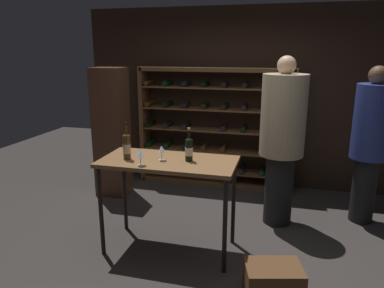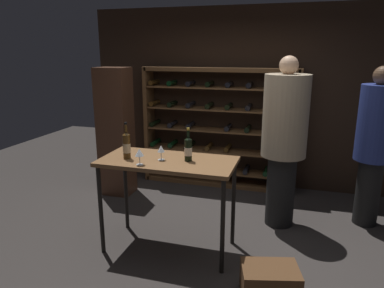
{
  "view_description": "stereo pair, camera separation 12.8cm",
  "coord_description": "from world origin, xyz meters",
  "px_view_note": "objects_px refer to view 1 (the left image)",
  "views": [
    {
      "loc": [
        0.72,
        -3.31,
        2.06
      ],
      "look_at": [
        -0.19,
        0.19,
        1.11
      ],
      "focal_mm": 33.4,
      "sensor_mm": 36.0,
      "label": 1
    },
    {
      "loc": [
        0.85,
        -3.28,
        2.06
      ],
      "look_at": [
        -0.19,
        0.19,
        1.11
      ],
      "focal_mm": 33.4,
      "sensor_mm": 36.0,
      "label": 2
    }
  ],
  "objects_px": {
    "tasting_table": "(168,170)",
    "wine_crate": "(273,281)",
    "wine_rack": "(214,128)",
    "display_cabinet": "(112,133)",
    "wine_bottle_green_slim": "(127,146)",
    "wine_bottle_amber_reserve": "(189,149)",
    "wine_glass_stemmed_right": "(162,150)",
    "wine_glass_stemmed_center": "(140,154)",
    "person_guest_plum_blouse": "(282,135)",
    "person_bystander_red_print": "(370,139)"
  },
  "relations": [
    {
      "from": "wine_bottle_green_slim",
      "to": "wine_bottle_amber_reserve",
      "type": "height_order",
      "value": "wine_bottle_green_slim"
    },
    {
      "from": "person_bystander_red_print",
      "to": "wine_rack",
      "type": "bearing_deg",
      "value": -31.52
    },
    {
      "from": "wine_rack",
      "to": "wine_bottle_amber_reserve",
      "type": "height_order",
      "value": "wine_rack"
    },
    {
      "from": "wine_rack",
      "to": "display_cabinet",
      "type": "relative_size",
      "value": 1.28
    },
    {
      "from": "tasting_table",
      "to": "wine_glass_stemmed_right",
      "type": "relative_size",
      "value": 8.97
    },
    {
      "from": "tasting_table",
      "to": "wine_bottle_green_slim",
      "type": "bearing_deg",
      "value": -168.33
    },
    {
      "from": "wine_bottle_amber_reserve",
      "to": "wine_glass_stemmed_center",
      "type": "height_order",
      "value": "wine_bottle_amber_reserve"
    },
    {
      "from": "wine_crate",
      "to": "wine_bottle_amber_reserve",
      "type": "bearing_deg",
      "value": 149.35
    },
    {
      "from": "wine_crate",
      "to": "wine_bottle_green_slim",
      "type": "distance_m",
      "value": 1.85
    },
    {
      "from": "wine_glass_stemmed_center",
      "to": "wine_rack",
      "type": "bearing_deg",
      "value": 83.23
    },
    {
      "from": "person_guest_plum_blouse",
      "to": "wine_glass_stemmed_center",
      "type": "distance_m",
      "value": 1.73
    },
    {
      "from": "wine_glass_stemmed_right",
      "to": "wine_glass_stemmed_center",
      "type": "relative_size",
      "value": 0.95
    },
    {
      "from": "display_cabinet",
      "to": "wine_bottle_green_slim",
      "type": "distance_m",
      "value": 1.59
    },
    {
      "from": "tasting_table",
      "to": "wine_rack",
      "type": "bearing_deg",
      "value": 88.06
    },
    {
      "from": "wine_crate",
      "to": "wine_bottle_amber_reserve",
      "type": "xyz_separation_m",
      "value": [
        -0.89,
        0.53,
        0.97
      ]
    },
    {
      "from": "person_bystander_red_print",
      "to": "wine_crate",
      "type": "bearing_deg",
      "value": 49.44
    },
    {
      "from": "wine_rack",
      "to": "person_guest_plum_blouse",
      "type": "xyz_separation_m",
      "value": [
        1.03,
        -1.1,
        0.2
      ]
    },
    {
      "from": "person_bystander_red_print",
      "to": "wine_glass_stemmed_center",
      "type": "distance_m",
      "value": 2.73
    },
    {
      "from": "person_bystander_red_print",
      "to": "display_cabinet",
      "type": "height_order",
      "value": "person_bystander_red_print"
    },
    {
      "from": "wine_bottle_green_slim",
      "to": "wine_glass_stemmed_right",
      "type": "relative_size",
      "value": 2.47
    },
    {
      "from": "person_bystander_red_print",
      "to": "wine_glass_stemmed_center",
      "type": "relative_size",
      "value": 11.76
    },
    {
      "from": "wine_bottle_amber_reserve",
      "to": "wine_glass_stemmed_center",
      "type": "relative_size",
      "value": 2.09
    },
    {
      "from": "person_bystander_red_print",
      "to": "wine_crate",
      "type": "relative_size",
      "value": 3.95
    },
    {
      "from": "wine_bottle_amber_reserve",
      "to": "person_guest_plum_blouse",
      "type": "bearing_deg",
      "value": 45.16
    },
    {
      "from": "tasting_table",
      "to": "wine_crate",
      "type": "bearing_deg",
      "value": -24.68
    },
    {
      "from": "display_cabinet",
      "to": "wine_bottle_amber_reserve",
      "type": "relative_size",
      "value": 5.46
    },
    {
      "from": "wine_glass_stemmed_center",
      "to": "wine_bottle_green_slim",
      "type": "bearing_deg",
      "value": 143.96
    },
    {
      "from": "tasting_table",
      "to": "person_bystander_red_print",
      "type": "height_order",
      "value": "person_bystander_red_print"
    },
    {
      "from": "wine_rack",
      "to": "person_bystander_red_print",
      "type": "xyz_separation_m",
      "value": [
        2.04,
        -0.79,
        0.14
      ]
    },
    {
      "from": "wine_bottle_amber_reserve",
      "to": "wine_rack",
      "type": "bearing_deg",
      "value": 94.09
    },
    {
      "from": "person_bystander_red_print",
      "to": "wine_crate",
      "type": "distance_m",
      "value": 2.19
    },
    {
      "from": "wine_bottle_amber_reserve",
      "to": "wine_glass_stemmed_center",
      "type": "xyz_separation_m",
      "value": [
        -0.41,
        -0.26,
        -0.0
      ]
    },
    {
      "from": "person_guest_plum_blouse",
      "to": "wine_glass_stemmed_center",
      "type": "height_order",
      "value": "person_guest_plum_blouse"
    },
    {
      "from": "wine_rack",
      "to": "wine_bottle_amber_reserve",
      "type": "bearing_deg",
      "value": -85.91
    },
    {
      "from": "wine_rack",
      "to": "person_guest_plum_blouse",
      "type": "distance_m",
      "value": 1.52
    },
    {
      "from": "tasting_table",
      "to": "person_bystander_red_print",
      "type": "relative_size",
      "value": 0.72
    },
    {
      "from": "wine_glass_stemmed_right",
      "to": "person_guest_plum_blouse",
      "type": "bearing_deg",
      "value": 39.36
    },
    {
      "from": "wine_bottle_amber_reserve",
      "to": "wine_crate",
      "type": "bearing_deg",
      "value": -30.65
    },
    {
      "from": "tasting_table",
      "to": "wine_glass_stemmed_center",
      "type": "xyz_separation_m",
      "value": [
        -0.2,
        -0.24,
        0.22
      ]
    },
    {
      "from": "wine_glass_stemmed_right",
      "to": "wine_glass_stemmed_center",
      "type": "distance_m",
      "value": 0.25
    },
    {
      "from": "wine_bottle_amber_reserve",
      "to": "wine_glass_stemmed_right",
      "type": "distance_m",
      "value": 0.27
    },
    {
      "from": "wine_crate",
      "to": "wine_glass_stemmed_right",
      "type": "relative_size",
      "value": 3.14
    },
    {
      "from": "display_cabinet",
      "to": "wine_bottle_amber_reserve",
      "type": "height_order",
      "value": "display_cabinet"
    },
    {
      "from": "wine_rack",
      "to": "wine_bottle_green_slim",
      "type": "height_order",
      "value": "wine_rack"
    },
    {
      "from": "tasting_table",
      "to": "display_cabinet",
      "type": "height_order",
      "value": "display_cabinet"
    },
    {
      "from": "person_bystander_red_print",
      "to": "wine_bottle_amber_reserve",
      "type": "height_order",
      "value": "person_bystander_red_print"
    },
    {
      "from": "display_cabinet",
      "to": "wine_bottle_green_slim",
      "type": "bearing_deg",
      "value": -57.34
    },
    {
      "from": "wine_rack",
      "to": "tasting_table",
      "type": "xyz_separation_m",
      "value": [
        -0.07,
        -2.01,
        -0.02
      ]
    },
    {
      "from": "wine_rack",
      "to": "tasting_table",
      "type": "bearing_deg",
      "value": -91.94
    },
    {
      "from": "person_bystander_red_print",
      "to": "wine_glass_stemmed_center",
      "type": "height_order",
      "value": "person_bystander_red_print"
    }
  ]
}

